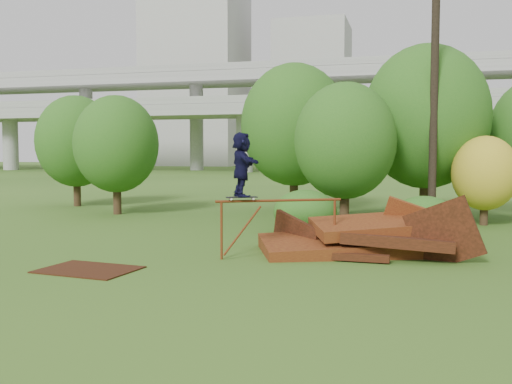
% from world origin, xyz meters
% --- Properties ---
extents(ground, '(240.00, 240.00, 0.00)m').
position_xyz_m(ground, '(0.00, 0.00, 0.00)').
color(ground, '#2D5116').
rests_on(ground, ground).
extents(scrap_pile, '(5.84, 3.65, 1.96)m').
position_xyz_m(scrap_pile, '(1.75, 2.76, 0.37)').
color(scrap_pile, '#47170C').
rests_on(scrap_pile, ground).
extents(grind_rail, '(2.88, 1.55, 1.45)m').
position_xyz_m(grind_rail, '(-0.13, 1.74, 1.11)').
color(grind_rail, '#62260F').
rests_on(grind_rail, ground).
extents(skateboard, '(0.77, 0.54, 0.08)m').
position_xyz_m(skateboard, '(-0.97, 1.29, 1.51)').
color(skateboard, black).
rests_on(skateboard, grind_rail).
extents(skater, '(1.16, 1.49, 1.58)m').
position_xyz_m(skater, '(-0.97, 1.29, 2.32)').
color(skater, black).
rests_on(skater, skateboard).
extents(flat_plate, '(2.23, 1.71, 0.03)m').
position_xyz_m(flat_plate, '(-3.86, -0.94, 0.01)').
color(flat_plate, '#33170A').
rests_on(flat_plate, ground).
extents(tree_0, '(3.54, 3.54, 5.00)m').
position_xyz_m(tree_0, '(-8.91, 9.58, 2.95)').
color(tree_0, black).
rests_on(tree_0, ground).
extents(tree_1, '(4.68, 4.68, 6.51)m').
position_xyz_m(tree_1, '(-1.95, 12.71, 3.81)').
color(tree_1, black).
rests_on(tree_1, ground).
extents(tree_2, '(3.62, 3.62, 5.11)m').
position_xyz_m(tree_2, '(0.75, 8.45, 3.02)').
color(tree_2, black).
rests_on(tree_2, ground).
extents(tree_3, '(4.94, 4.94, 6.86)m').
position_xyz_m(tree_3, '(3.57, 11.55, 4.01)').
color(tree_3, black).
rests_on(tree_3, ground).
extents(tree_4, '(2.32, 2.32, 3.21)m').
position_xyz_m(tree_4, '(5.59, 9.74, 1.86)').
color(tree_4, black).
rests_on(tree_4, ground).
extents(tree_6, '(3.83, 3.83, 5.35)m').
position_xyz_m(tree_6, '(-12.57, 12.32, 3.14)').
color(tree_6, black).
rests_on(tree_6, ground).
extents(shrub_left, '(2.05, 1.89, 1.42)m').
position_xyz_m(shrub_left, '(-0.22, 5.92, 0.71)').
color(shrub_left, '#154C14').
rests_on(shrub_left, ground).
extents(shrub_right, '(1.90, 1.74, 1.34)m').
position_xyz_m(shrub_right, '(3.42, 5.26, 0.67)').
color(shrub_right, '#154C14').
rests_on(shrub_right, ground).
extents(utility_pole, '(1.40, 0.28, 10.91)m').
position_xyz_m(utility_pole, '(3.77, 9.17, 5.53)').
color(utility_pole, black).
rests_on(utility_pole, ground).
extents(freeway_overpass, '(160.00, 15.00, 13.70)m').
position_xyz_m(freeway_overpass, '(0.00, 62.92, 10.32)').
color(freeway_overpass, gray).
rests_on(freeway_overpass, ground).
extents(building_left, '(18.00, 16.00, 35.00)m').
position_xyz_m(building_left, '(-38.00, 95.00, 17.50)').
color(building_left, '#9E9E99').
rests_on(building_left, ground).
extents(building_right, '(14.00, 14.00, 28.00)m').
position_xyz_m(building_right, '(-16.00, 102.00, 14.00)').
color(building_right, '#9E9E99').
rests_on(building_right, ground).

